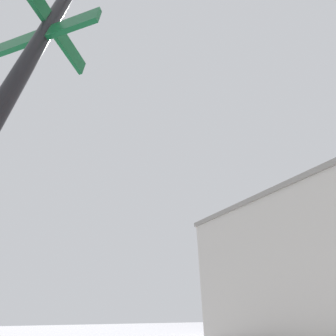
{
  "coord_description": "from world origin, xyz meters",
  "views": [
    {
      "loc": [
        -5.12,
        -6.57,
        1.66
      ],
      "look_at": [
        -6.76,
        -5.52,
        2.93
      ],
      "focal_mm": 24.0,
      "sensor_mm": 36.0,
      "label": 1
    }
  ],
  "objects": []
}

